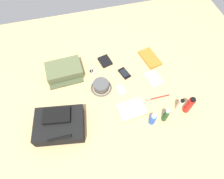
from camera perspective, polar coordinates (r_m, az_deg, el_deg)
ground_plane at (r=1.54m, az=0.00°, el=-1.00°), size 2.64×2.02×0.02m
backpack at (r=1.40m, az=-14.97°, el=-9.77°), size 0.36×0.29×0.13m
toiletry_pouch at (r=1.65m, az=-13.65°, el=5.36°), size 0.29×0.24×0.08m
bucket_hat at (r=1.53m, az=-3.17°, el=1.00°), size 0.17×0.17×0.07m
sunscreen_spray at (r=1.49m, az=21.41°, el=-4.21°), size 0.05×0.05×0.17m
lotion_bottle at (r=1.48m, az=19.02°, el=-4.32°), size 0.04×0.04×0.14m
shampoo_bottle at (r=1.42m, az=15.29°, el=-7.21°), size 0.04×0.04×0.14m
deodorant_spray at (r=1.40m, az=11.67°, el=-8.38°), size 0.04×0.04×0.11m
paperback_novel at (r=1.75m, az=10.90°, el=8.90°), size 0.16×0.23×0.02m
cell_phone at (r=1.63m, az=3.59°, el=4.73°), size 0.09×0.12×0.01m
media_player at (r=1.54m, az=2.63°, el=-0.18°), size 0.06×0.09×0.01m
wristwatch at (r=1.65m, az=-5.24°, el=5.52°), size 0.07×0.06×0.01m
toothbrush at (r=1.54m, az=12.82°, el=-2.32°), size 0.18×0.01×0.02m
wallet at (r=1.69m, az=-2.03°, el=8.21°), size 0.11×0.13×0.02m
notepad at (r=1.62m, az=11.96°, el=3.02°), size 0.13×0.16×0.02m
folded_towel at (r=1.45m, az=5.66°, el=-5.84°), size 0.21×0.16×0.04m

